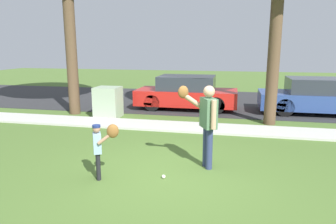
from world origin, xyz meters
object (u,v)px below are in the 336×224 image
at_px(parked_hatchback_red, 187,93).
at_px(person_child, 101,143).
at_px(baseball, 164,177).
at_px(utility_cabinet, 108,102).
at_px(person_adult, 206,118).
at_px(parked_wagon_blue, 322,97).

bearing_deg(parked_hatchback_red, person_child, 85.82).
xyz_separation_m(baseball, parked_hatchback_red, (-0.61, 6.85, 0.62)).
bearing_deg(baseball, utility_cabinet, 123.19).
height_order(person_adult, person_child, person_adult).
height_order(baseball, utility_cabinet, utility_cabinet).
xyz_separation_m(baseball, parked_wagon_blue, (4.47, 6.96, 0.62)).
height_order(person_child, utility_cabinet, person_child).
xyz_separation_m(person_adult, person_child, (-1.85, -1.02, -0.34)).
xyz_separation_m(person_adult, parked_wagon_blue, (3.75, 6.22, -0.40)).
bearing_deg(baseball, person_child, -166.23).
distance_m(baseball, utility_cabinet, 5.75).
relative_size(baseball, parked_hatchback_red, 0.02).
xyz_separation_m(parked_hatchback_red, parked_wagon_blue, (5.08, 0.11, 0.00)).
bearing_deg(person_adult, baseball, 18.36).
bearing_deg(person_adult, parked_wagon_blue, -148.42).
relative_size(baseball, parked_wagon_blue, 0.02).
relative_size(utility_cabinet, parked_hatchback_red, 0.27).
distance_m(utility_cabinet, parked_wagon_blue, 7.91).
height_order(person_adult, baseball, person_adult).
relative_size(parked_hatchback_red, parked_wagon_blue, 0.89).
relative_size(utility_cabinet, parked_wagon_blue, 0.24).
bearing_deg(parked_wagon_blue, person_adult, 58.91).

